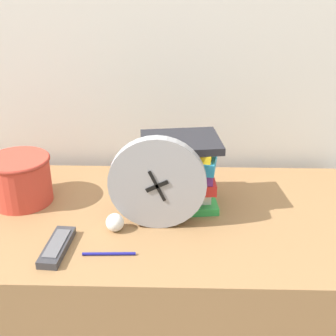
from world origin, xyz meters
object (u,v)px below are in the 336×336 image
at_px(basket, 20,178).
at_px(tv_remote, 57,247).
at_px(pen, 109,254).
at_px(desk_clock, 157,184).
at_px(book_stack, 179,170).
at_px(crumpled_paper_ball, 115,222).

height_order(basket, tv_remote, basket).
bearing_deg(pen, desk_clock, 50.42).
distance_m(book_stack, pen, 0.34).
relative_size(book_stack, basket, 1.34).
height_order(book_stack, crumpled_paper_ball, book_stack).
bearing_deg(desk_clock, tv_remote, -153.89).
distance_m(book_stack, tv_remote, 0.41).
xyz_separation_m(book_stack, tv_remote, (-0.31, -0.25, -0.10)).
bearing_deg(pen, basket, 138.10).
height_order(book_stack, tv_remote, book_stack).
bearing_deg(tv_remote, crumpled_paper_ball, 35.41).
bearing_deg(tv_remote, desk_clock, 26.11).
bearing_deg(desk_clock, basket, 162.75).
xyz_separation_m(tv_remote, pen, (0.13, -0.02, -0.01)).
distance_m(basket, pen, 0.41).
height_order(crumpled_paper_ball, pen, crumpled_paper_ball).
bearing_deg(tv_remote, basket, 123.37).
height_order(desk_clock, basket, desk_clock).
relative_size(book_stack, crumpled_paper_ball, 5.13).
bearing_deg(crumpled_paper_ball, tv_remote, -144.59).
relative_size(desk_clock, crumpled_paper_ball, 5.28).
relative_size(crumpled_paper_ball, pen, 0.37).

